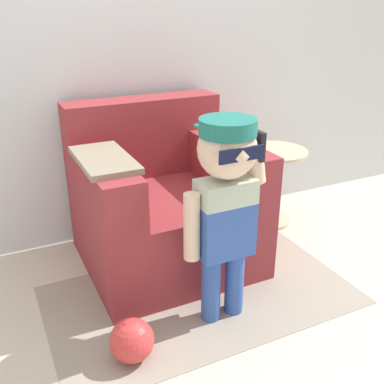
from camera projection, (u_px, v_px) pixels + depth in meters
The scene contains 7 objects.
ground_plane at pixel (166, 281), 2.51m from camera, with size 10.00×10.00×0.00m, color beige.
wall_back at pixel (113, 28), 2.59m from camera, with size 10.00×0.05×2.60m.
armchair at pixel (163, 204), 2.61m from camera, with size 0.95×0.89×0.92m.
person_child at pixel (225, 192), 1.98m from camera, with size 0.41×0.31×1.00m.
side_table at pixel (273, 180), 3.06m from camera, with size 0.44×0.44×0.53m.
rug at pixel (201, 295), 2.39m from camera, with size 1.59×0.91×0.01m.
toy_ball at pixel (132, 340), 1.93m from camera, with size 0.19×0.19×0.19m.
Camera 1 is at (-0.79, -1.97, 1.45)m, focal length 42.00 mm.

